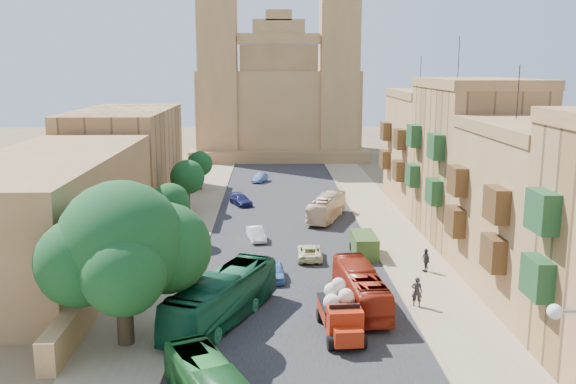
{
  "coord_description": "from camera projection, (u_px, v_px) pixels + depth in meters",
  "views": [
    {
      "loc": [
        -1.7,
        -28.93,
        14.85
      ],
      "look_at": [
        0.0,
        26.0,
        4.0
      ],
      "focal_mm": 40.0,
      "sensor_mm": 36.0,
      "label": 1
    }
  ],
  "objects": [
    {
      "name": "pedestrian_c",
      "position": [
        426.0,
        260.0,
        46.86
      ],
      "size": [
        0.67,
        1.1,
        1.75
      ],
      "primitive_type": "imported",
      "rotation": [
        0.0,
        0.0,
        4.97
      ],
      "color": "#2D2E32",
      "rests_on": "ground"
    },
    {
      "name": "townhouse_c",
      "position": [
        474.0,
        160.0,
        54.95
      ],
      "size": [
        9.0,
        14.0,
        17.4
      ],
      "color": "#9D7547",
      "rests_on": "ground"
    },
    {
      "name": "bus_cream_east",
      "position": [
        327.0,
        208.0,
        62.83
      ],
      "size": [
        4.66,
        8.66,
        2.36
      ],
      "primitive_type": "imported",
      "rotation": [
        0.0,
        0.0,
        2.81
      ],
      "color": "beige",
      "rests_on": "ground"
    },
    {
      "name": "red_truck",
      "position": [
        341.0,
        312.0,
        35.79
      ],
      "size": [
        2.39,
        5.37,
        3.06
      ],
      "color": "#98210B",
      "rests_on": "ground"
    },
    {
      "name": "west_building_mid",
      "position": [
        125.0,
        154.0,
        72.93
      ],
      "size": [
        10.0,
        22.0,
        10.0
      ],
      "primitive_type": "cube",
      "color": "#9D7547",
      "rests_on": "ground"
    },
    {
      "name": "west_building_low",
      "position": [
        49.0,
        212.0,
        47.59
      ],
      "size": [
        10.0,
        28.0,
        8.4
      ],
      "primitive_type": "cube",
      "color": "brown",
      "rests_on": "ground"
    },
    {
      "name": "street_tree_c",
      "position": [
        187.0,
        177.0,
        65.59
      ],
      "size": [
        3.53,
        3.53,
        5.43
      ],
      "color": "#352A1A",
      "rests_on": "ground"
    },
    {
      "name": "ground",
      "position": [
        304.0,
        375.0,
        31.29
      ],
      "size": [
        260.0,
        260.0,
        0.0
      ],
      "primitive_type": "plane",
      "color": "brown"
    },
    {
      "name": "bus_green_north",
      "position": [
        222.0,
        298.0,
        37.56
      ],
      "size": [
        6.51,
        10.67,
        2.94
      ],
      "primitive_type": "imported",
      "rotation": [
        0.0,
        0.0,
        -0.41
      ],
      "color": "#115233",
      "rests_on": "ground"
    },
    {
      "name": "car_blue_b",
      "position": [
        260.0,
        178.0,
        83.13
      ],
      "size": [
        2.2,
        3.55,
        1.11
      ],
      "primitive_type": "imported",
      "rotation": [
        0.0,
        0.0,
        -0.33
      ],
      "color": "#38589A",
      "rests_on": "ground"
    },
    {
      "name": "pedestrian_a",
      "position": [
        417.0,
        292.0,
        40.1
      ],
      "size": [
        0.8,
        0.65,
        1.91
      ],
      "primitive_type": "imported",
      "rotation": [
        0.0,
        0.0,
        2.84
      ],
      "color": "#29262A",
      "rests_on": "ground"
    },
    {
      "name": "church",
      "position": [
        278.0,
        98.0,
        106.54
      ],
      "size": [
        28.0,
        22.5,
        36.3
      ],
      "color": "olive",
      "rests_on": "ground"
    },
    {
      "name": "townhouse_b",
      "position": [
        541.0,
        210.0,
        41.47
      ],
      "size": [
        9.0,
        14.0,
        14.9
      ],
      "color": "olive",
      "rests_on": "ground"
    },
    {
      "name": "sidewalk_east",
      "position": [
        386.0,
        224.0,
        61.0
      ],
      "size": [
        5.0,
        140.0,
        0.01
      ],
      "primitive_type": "cube",
      "color": "#8A765A",
      "rests_on": "ground"
    },
    {
      "name": "street_tree_b",
      "position": [
        170.0,
        203.0,
        53.85
      ],
      "size": [
        3.38,
        3.38,
        5.2
      ],
      "color": "#352A1A",
      "rests_on": "ground"
    },
    {
      "name": "road_surface",
      "position": [
        287.0,
        225.0,
        60.71
      ],
      "size": [
        14.0,
        140.0,
        0.01
      ],
      "primitive_type": "cube",
      "color": "black",
      "rests_on": "ground"
    },
    {
      "name": "ficus_tree",
      "position": [
        123.0,
        249.0,
        33.91
      ],
      "size": [
        8.99,
        8.28,
        8.99
      ],
      "color": "#352A1A",
      "rests_on": "ground"
    },
    {
      "name": "car_blue_a",
      "position": [
        274.0,
        271.0,
        45.19
      ],
      "size": [
        1.52,
        3.57,
        1.2
      ],
      "primitive_type": "imported",
      "rotation": [
        0.0,
        0.0,
        0.03
      ],
      "color": "#5084C0",
      "rests_on": "ground"
    },
    {
      "name": "olive_pickup",
      "position": [
        364.0,
        245.0,
        50.92
      ],
      "size": [
        1.89,
        4.13,
        1.71
      ],
      "color": "#36511E",
      "rests_on": "ground"
    },
    {
      "name": "townhouse_d",
      "position": [
        433.0,
        148.0,
        68.83
      ],
      "size": [
        9.0,
        14.0,
        15.9
      ],
      "color": "olive",
      "rests_on": "ground"
    },
    {
      "name": "car_cream",
      "position": [
        310.0,
        252.0,
        50.04
      ],
      "size": [
        2.03,
        4.16,
        1.14
      ],
      "primitive_type": "imported",
      "rotation": [
        0.0,
        0.0,
        3.1
      ],
      "color": "beige",
      "rests_on": "ground"
    },
    {
      "name": "car_dkblue",
      "position": [
        241.0,
        200.0,
        69.4
      ],
      "size": [
        2.99,
        4.22,
        1.14
      ],
      "primitive_type": "imported",
      "rotation": [
        0.0,
        0.0,
        0.4
      ],
      "color": "#141A4B",
      "rests_on": "ground"
    },
    {
      "name": "kerb_west",
      "position": [
        213.0,
        225.0,
        60.49
      ],
      "size": [
        0.25,
        140.0,
        0.12
      ],
      "primitive_type": "cube",
      "color": "#8A765A",
      "rests_on": "ground"
    },
    {
      "name": "sidewalk_west",
      "position": [
        186.0,
        226.0,
        60.42
      ],
      "size": [
        5.0,
        140.0,
        0.01
      ],
      "primitive_type": "cube",
      "color": "#8A765A",
      "rests_on": "ground"
    },
    {
      "name": "street_tree_a",
      "position": [
        143.0,
        247.0,
        42.15
      ],
      "size": [
        3.03,
        3.03,
        4.66
      ],
      "color": "#352A1A",
      "rests_on": "ground"
    },
    {
      "name": "street_tree_d",
      "position": [
        200.0,
        164.0,
        77.44
      ],
      "size": [
        3.09,
        3.09,
        4.74
      ],
      "color": "#352A1A",
      "rests_on": "ground"
    },
    {
      "name": "car_white_b",
      "position": [
        328.0,
        205.0,
        66.66
      ],
      "size": [
        2.09,
        3.6,
        1.15
      ],
      "primitive_type": "imported",
      "rotation": [
        0.0,
        0.0,
        2.91
      ],
      "color": "beige",
      "rests_on": "ground"
    },
    {
      "name": "west_wall",
      "position": [
        132.0,
        246.0,
        50.35
      ],
      "size": [
        1.0,
        40.0,
        1.8
      ],
      "primitive_type": "cube",
      "color": "olive",
      "rests_on": "ground"
    },
    {
      "name": "bus_red_east",
      "position": [
        361.0,
        288.0,
        39.93
      ],
      "size": [
        2.69,
        9.01,
        2.47
      ],
      "primitive_type": "imported",
      "rotation": [
        0.0,
        0.0,
        3.21
      ],
      "color": "maroon",
      "rests_on": "ground"
    },
    {
      "name": "car_white_a",
      "position": [
        256.0,
        234.0,
        55.36
      ],
      "size": [
        1.9,
        3.68,
        1.15
      ],
      "primitive_type": "imported",
      "rotation": [
        0.0,
        0.0,
        0.2
      ],
      "color": "white",
      "rests_on": "ground"
    },
    {
      "name": "kerb_east",
      "position": [
        360.0,
        224.0,
        60.91
      ],
      "size": [
        0.25,
        140.0,
        0.12
      ],
      "primitive_type": "cube",
      "color": "#8A765A",
      "rests_on": "ground"
    }
  ]
}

